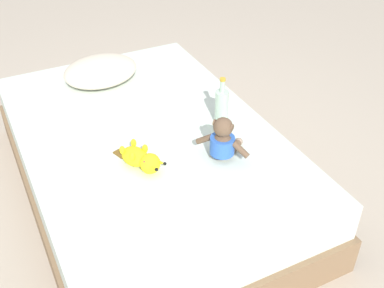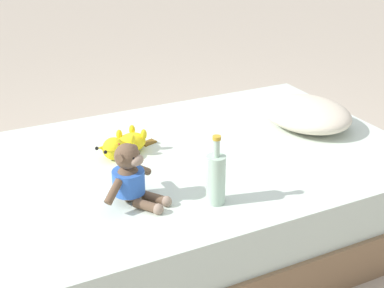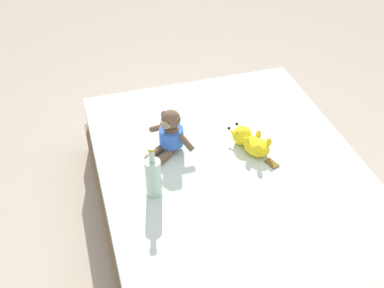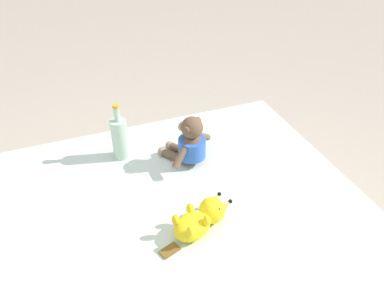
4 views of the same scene
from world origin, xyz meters
TOP-DOWN VIEW (x-y plane):
  - ground_plane at (0.00, 0.00)m, footprint 16.00×16.00m
  - bed at (0.00, 0.00)m, footprint 1.31×2.00m
  - pillow at (-0.03, 0.65)m, footprint 0.53×0.47m
  - plush_monkey at (0.26, -0.38)m, footprint 0.25×0.25m
  - plush_yellow_creature at (-0.13, -0.27)m, footprint 0.19×0.32m
  - glass_bottle at (0.41, -0.10)m, footprint 0.07×0.07m

SIDE VIEW (x-z plane):
  - ground_plane at x=0.00m, z-range 0.00..0.00m
  - bed at x=0.00m, z-range 0.00..0.41m
  - plush_yellow_creature at x=-0.13m, z-range 0.41..0.51m
  - pillow at x=-0.03m, z-range 0.41..0.55m
  - plush_monkey at x=0.26m, z-range 0.39..0.63m
  - glass_bottle at x=0.41m, z-range 0.38..0.65m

